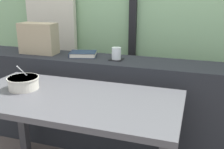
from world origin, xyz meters
TOP-DOWN VIEW (x-y plane):
  - dark_console_ledge at (0.00, 0.55)m, footprint 2.80×0.36m
  - breakfast_table at (-0.02, -0.04)m, footprint 1.30×0.64m
  - coaster_square at (0.08, 0.54)m, footprint 0.10×0.10m
  - juice_glass at (0.08, 0.54)m, footprint 0.07×0.07m
  - closed_book at (-0.22, 0.57)m, footprint 0.25×0.21m
  - throw_pillow at (-0.62, 0.55)m, footprint 0.32×0.14m
  - soup_bowl at (-0.38, -0.02)m, footprint 0.20×0.20m

SIDE VIEW (x-z plane):
  - dark_console_ledge at x=0.00m, z-range 0.00..0.78m
  - breakfast_table at x=-0.02m, z-range 0.24..0.93m
  - soup_bowl at x=-0.38m, z-range 0.64..0.81m
  - coaster_square at x=0.08m, z-range 0.78..0.79m
  - closed_book at x=-0.22m, z-range 0.78..0.82m
  - juice_glass at x=0.08m, z-range 0.78..0.88m
  - throw_pillow at x=-0.62m, z-range 0.78..1.04m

